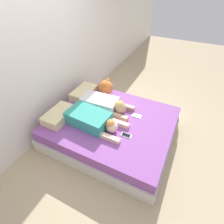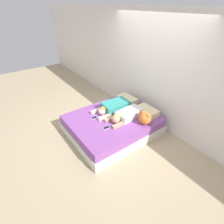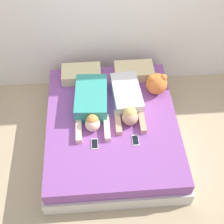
{
  "view_description": "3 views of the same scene",
  "coord_description": "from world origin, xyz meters",
  "px_view_note": "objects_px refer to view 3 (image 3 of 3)",
  "views": [
    {
      "loc": [
        -1.87,
        -0.93,
        2.29
      ],
      "look_at": [
        0.0,
        0.0,
        0.55
      ],
      "focal_mm": 28.0,
      "sensor_mm": 36.0,
      "label": 1
    },
    {
      "loc": [
        2.69,
        -1.97,
        2.67
      ],
      "look_at": [
        0.0,
        0.0,
        0.55
      ],
      "focal_mm": 28.0,
      "sensor_mm": 36.0,
      "label": 2
    },
    {
      "loc": [
        -0.18,
        -2.34,
        3.42
      ],
      "look_at": [
        0.0,
        0.0,
        0.55
      ],
      "focal_mm": 50.0,
      "sensor_mm": 36.0,
      "label": 3
    }
  ],
  "objects_px": {
    "bed": "(112,130)",
    "pillow_head_left": "(81,74)",
    "person_right": "(128,100)",
    "cell_phone_left": "(95,144)",
    "person_left": "(92,103)",
    "pillow_head_right": "(134,71)",
    "plush_toy": "(157,83)",
    "cell_phone_right": "(135,140)"
  },
  "relations": [
    {
      "from": "pillow_head_right",
      "to": "cell_phone_right",
      "type": "xyz_separation_m",
      "value": [
        -0.11,
        -1.09,
        -0.07
      ]
    },
    {
      "from": "bed",
      "to": "pillow_head_left",
      "type": "bearing_deg",
      "value": 115.24
    },
    {
      "from": "pillow_head_right",
      "to": "plush_toy",
      "type": "distance_m",
      "value": 0.42
    },
    {
      "from": "pillow_head_right",
      "to": "cell_phone_left",
      "type": "height_order",
      "value": "pillow_head_right"
    },
    {
      "from": "pillow_head_left",
      "to": "person_left",
      "type": "distance_m",
      "value": 0.57
    },
    {
      "from": "person_left",
      "to": "plush_toy",
      "type": "xyz_separation_m",
      "value": [
        0.85,
        0.23,
        0.05
      ]
    },
    {
      "from": "cell_phone_right",
      "to": "bed",
      "type": "bearing_deg",
      "value": 127.25
    },
    {
      "from": "pillow_head_right",
      "to": "person_right",
      "type": "height_order",
      "value": "person_right"
    },
    {
      "from": "pillow_head_left",
      "to": "cell_phone_left",
      "type": "xyz_separation_m",
      "value": [
        0.13,
        -1.1,
        -0.07
      ]
    },
    {
      "from": "person_right",
      "to": "cell_phone_left",
      "type": "height_order",
      "value": "person_right"
    },
    {
      "from": "person_left",
      "to": "cell_phone_right",
      "type": "relative_size",
      "value": 6.36
    },
    {
      "from": "plush_toy",
      "to": "person_right",
      "type": "bearing_deg",
      "value": -151.9
    },
    {
      "from": "plush_toy",
      "to": "bed",
      "type": "bearing_deg",
      "value": -144.44
    },
    {
      "from": "bed",
      "to": "pillow_head_right",
      "type": "relative_size",
      "value": 3.72
    },
    {
      "from": "plush_toy",
      "to": "cell_phone_right",
      "type": "bearing_deg",
      "value": -115.4
    },
    {
      "from": "bed",
      "to": "plush_toy",
      "type": "relative_size",
      "value": 6.76
    },
    {
      "from": "person_right",
      "to": "cell_phone_left",
      "type": "distance_m",
      "value": 0.72
    },
    {
      "from": "pillow_head_right",
      "to": "cell_phone_right",
      "type": "height_order",
      "value": "pillow_head_right"
    },
    {
      "from": "person_left",
      "to": "pillow_head_right",
      "type": "bearing_deg",
      "value": 42.92
    },
    {
      "from": "pillow_head_right",
      "to": "plush_toy",
      "type": "height_order",
      "value": "plush_toy"
    },
    {
      "from": "person_right",
      "to": "person_left",
      "type": "bearing_deg",
      "value": -177.81
    },
    {
      "from": "pillow_head_left",
      "to": "pillow_head_right",
      "type": "bearing_deg",
      "value": 0.0
    },
    {
      "from": "pillow_head_left",
      "to": "pillow_head_right",
      "type": "xyz_separation_m",
      "value": [
        0.72,
        0.0,
        0.0
      ]
    },
    {
      "from": "cell_phone_right",
      "to": "plush_toy",
      "type": "distance_m",
      "value": 0.86
    },
    {
      "from": "pillow_head_left",
      "to": "person_right",
      "type": "xyz_separation_m",
      "value": [
        0.57,
        -0.54,
        0.02
      ]
    },
    {
      "from": "pillow_head_left",
      "to": "plush_toy",
      "type": "height_order",
      "value": "plush_toy"
    },
    {
      "from": "bed",
      "to": "cell_phone_right",
      "type": "height_order",
      "value": "cell_phone_right"
    },
    {
      "from": "pillow_head_left",
      "to": "person_right",
      "type": "distance_m",
      "value": 0.79
    },
    {
      "from": "person_right",
      "to": "bed",
      "type": "bearing_deg",
      "value": -133.49
    },
    {
      "from": "person_left",
      "to": "bed",
      "type": "bearing_deg",
      "value": -40.91
    },
    {
      "from": "pillow_head_left",
      "to": "pillow_head_right",
      "type": "height_order",
      "value": "same"
    },
    {
      "from": "pillow_head_right",
      "to": "cell_phone_right",
      "type": "relative_size",
      "value": 3.55
    },
    {
      "from": "person_right",
      "to": "cell_phone_right",
      "type": "bearing_deg",
      "value": -86.27
    },
    {
      "from": "pillow_head_left",
      "to": "cell_phone_left",
      "type": "bearing_deg",
      "value": -83.17
    },
    {
      "from": "bed",
      "to": "cell_phone_right",
      "type": "bearing_deg",
      "value": -52.75
    },
    {
      "from": "bed",
      "to": "cell_phone_left",
      "type": "bearing_deg",
      "value": -123.57
    },
    {
      "from": "pillow_head_right",
      "to": "person_left",
      "type": "height_order",
      "value": "person_left"
    },
    {
      "from": "bed",
      "to": "cell_phone_right",
      "type": "relative_size",
      "value": 13.23
    },
    {
      "from": "pillow_head_left",
      "to": "person_left",
      "type": "xyz_separation_m",
      "value": [
        0.12,
        -0.56,
        0.03
      ]
    },
    {
      "from": "person_right",
      "to": "plush_toy",
      "type": "xyz_separation_m",
      "value": [
        0.4,
        0.21,
        0.06
      ]
    },
    {
      "from": "bed",
      "to": "cell_phone_right",
      "type": "distance_m",
      "value": 0.46
    },
    {
      "from": "pillow_head_left",
      "to": "cell_phone_right",
      "type": "bearing_deg",
      "value": -60.84
    }
  ]
}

